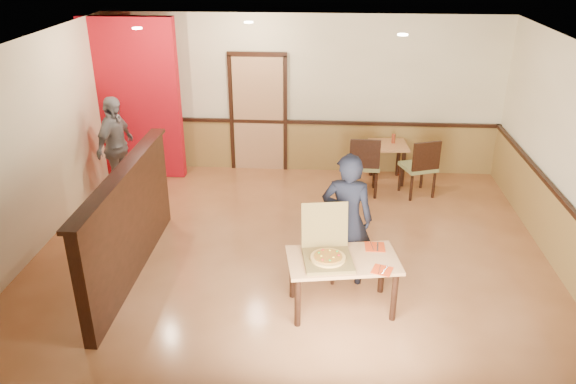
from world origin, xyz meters
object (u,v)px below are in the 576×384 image
at_px(main_table, 343,267).
at_px(pizza_box, 327,254).
at_px(diner, 347,220).
at_px(passerby, 116,147).
at_px(side_chair_left, 364,163).
at_px(side_chair_right, 421,165).
at_px(condiment, 393,139).
at_px(diner_chair, 343,243).
at_px(side_table, 388,153).

distance_m(main_table, pizza_box, 0.25).
bearing_deg(diner, passerby, -26.40).
bearing_deg(passerby, main_table, -117.30).
xyz_separation_m(side_chair_left, side_chair_right, (0.93, 0.01, -0.01)).
bearing_deg(main_table, side_chair_right, 57.83).
distance_m(side_chair_left, pizza_box, 3.27).
height_order(side_chair_left, passerby, passerby).
bearing_deg(condiment, pizza_box, -106.09).
bearing_deg(passerby, side_chair_right, -75.52).
bearing_deg(side_chair_left, passerby, 4.77).
relative_size(main_table, condiment, 8.47).
height_order(main_table, diner_chair, diner_chair).
xyz_separation_m(diner, passerby, (-3.70, 2.36, -0.02)).
bearing_deg(side_chair_left, diner, 83.60).
height_order(side_chair_left, side_table, side_chair_left).
height_order(main_table, side_chair_left, side_chair_left).
bearing_deg(side_chair_left, condiment, -126.53).
bearing_deg(side_table, main_table, -102.71).
bearing_deg(side_table, diner, -104.11).
bearing_deg(side_chair_right, side_chair_left, -19.62).
height_order(diner_chair, side_chair_right, side_chair_right).
height_order(side_table, pizza_box, pizza_box).
xyz_separation_m(side_table, condiment, (0.09, 0.06, 0.25)).
distance_m(main_table, side_table, 3.91).
relative_size(side_chair_right, diner, 0.59).
distance_m(pizza_box, condiment, 4.06).
distance_m(diner, pizza_box, 0.67).
distance_m(side_chair_right, side_table, 0.78).
xyz_separation_m(side_chair_left, passerby, (-4.06, -0.24, 0.27)).
xyz_separation_m(main_table, diner, (0.05, 0.60, 0.29)).
relative_size(diner, pizza_box, 2.43).
bearing_deg(diner, side_table, -98.01).
xyz_separation_m(side_chair_right, side_table, (-0.48, 0.62, -0.03)).
relative_size(side_chair_left, passerby, 0.62).
relative_size(diner_chair, side_chair_left, 0.80).
height_order(side_chair_right, condiment, side_chair_right).
bearing_deg(main_table, side_table, 67.81).
height_order(main_table, side_chair_right, side_chair_right).
height_order(side_chair_right, side_table, side_chair_right).
bearing_deg(diner_chair, side_chair_right, 52.23).
height_order(diner_chair, side_chair_left, side_chair_left).
bearing_deg(side_table, passerby, -169.18).
height_order(diner, pizza_box, diner).
bearing_deg(pizza_box, side_chair_left, 71.13).
bearing_deg(side_table, pizza_box, -105.15).
xyz_separation_m(passerby, pizza_box, (3.47, -2.98, -0.10)).
bearing_deg(main_table, passerby, 131.51).
bearing_deg(passerby, pizza_box, -118.91).
bearing_deg(pizza_box, condiment, 65.40).
xyz_separation_m(side_chair_right, pizza_box, (-1.51, -3.22, 0.19)).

